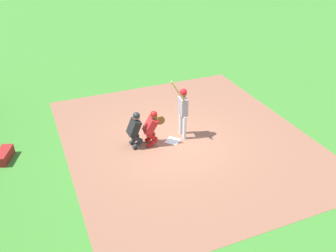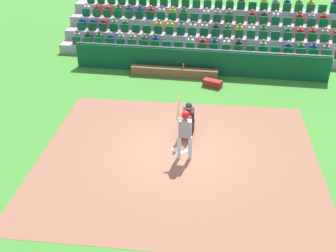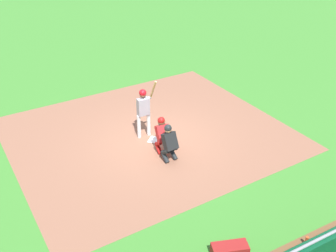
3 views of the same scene
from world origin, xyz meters
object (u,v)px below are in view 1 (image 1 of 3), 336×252
catcher_crouching (152,126)px  home_plate_umpire (135,128)px  home_plate_marker (173,141)px  batter_at_plate (183,107)px  equipment_duffel_bag (4,155)px

catcher_crouching → home_plate_umpire: size_ratio=0.98×
home_plate_marker → catcher_crouching: catcher_crouching is taller
batter_at_plate → equipment_duffel_bag: 5.97m
home_plate_marker → home_plate_umpire: home_plate_umpire is taller
home_plate_umpire → equipment_duffel_bag: bearing=-98.8°
equipment_duffel_bag → catcher_crouching: bearing=100.3°
home_plate_umpire → equipment_duffel_bag: home_plate_umpire is taller
batter_at_plate → catcher_crouching: 1.23m
home_plate_umpire → batter_at_plate: bearing=92.1°
home_plate_marker → equipment_duffel_bag: 5.48m
home_plate_umpire → catcher_crouching: bearing=83.7°
equipment_duffel_bag → home_plate_umpire: bearing=100.0°
catcher_crouching → home_plate_umpire: 0.56m
home_plate_marker → batter_at_plate: bearing=115.2°
catcher_crouching → home_plate_umpire: home_plate_umpire is taller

